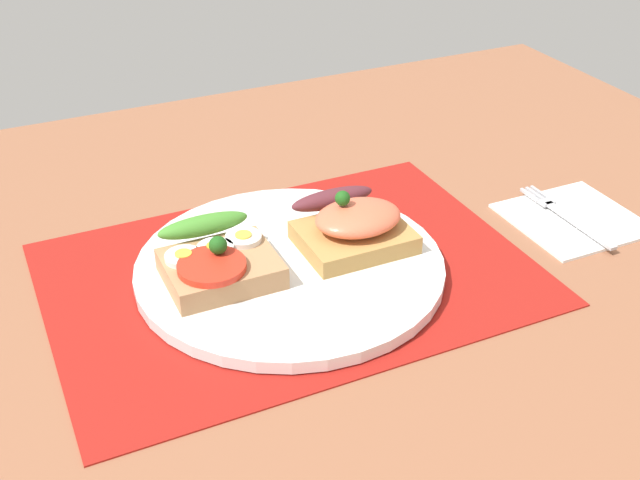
{
  "coord_description": "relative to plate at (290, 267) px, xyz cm",
  "views": [
    {
      "loc": [
        -22.95,
        -55.81,
        41.1
      ],
      "look_at": [
        3.0,
        0.0,
        2.93
      ],
      "focal_mm": 44.97,
      "sensor_mm": 36.0,
      "label": 1
    }
  ],
  "objects": [
    {
      "name": "ground_plane",
      "position": [
        0.0,
        0.0,
        -2.47
      ],
      "size": [
        120.0,
        90.0,
        3.2
      ],
      "primitive_type": "cube",
      "color": "#935B3E"
    },
    {
      "name": "plate",
      "position": [
        0.0,
        0.0,
        0.0
      ],
      "size": [
        27.91,
        27.91,
        1.13
      ],
      "primitive_type": "cylinder",
      "color": "white",
      "rests_on": "placemat"
    },
    {
      "name": "fork",
      "position": [
        28.92,
        -2.75,
        -0.11
      ],
      "size": [
        1.62,
        13.36,
        0.32
      ],
      "color": "#B7B7BC",
      "rests_on": "napkin"
    },
    {
      "name": "napkin",
      "position": [
        29.9,
        -3.09,
        -0.57
      ],
      "size": [
        12.31,
        11.87,
        0.6
      ],
      "primitive_type": "cube",
      "color": "white",
      "rests_on": "ground_plane"
    },
    {
      "name": "sandwich_salmon",
      "position": [
        6.6,
        0.83,
        2.51
      ],
      "size": [
        9.96,
        9.41,
        5.46
      ],
      "color": "#B68847",
      "rests_on": "plate"
    },
    {
      "name": "sandwich_egg_tomato",
      "position": [
        -6.56,
        0.77,
        2.15
      ],
      "size": [
        9.55,
        9.8,
        4.29
      ],
      "color": "tan",
      "rests_on": "plate"
    },
    {
      "name": "placemat",
      "position": [
        0.0,
        0.0,
        -0.72
      ],
      "size": [
        42.97,
        30.59,
        0.3
      ],
      "primitive_type": "cube",
      "color": "#9F1A14",
      "rests_on": "ground_plane"
    }
  ]
}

